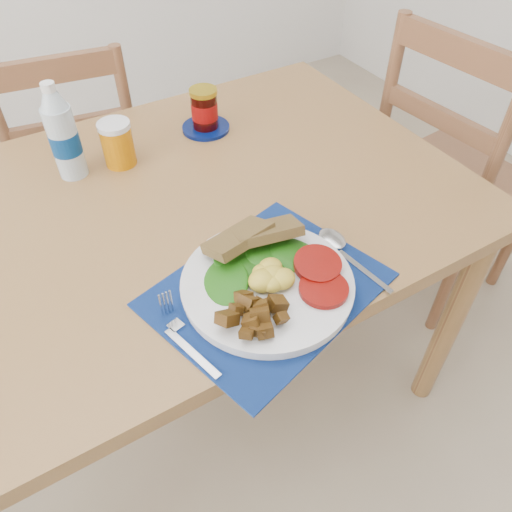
{
  "coord_description": "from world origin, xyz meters",
  "views": [
    {
      "loc": [
        -0.25,
        -0.63,
        1.44
      ],
      "look_at": [
        0.08,
        -0.08,
        0.8
      ],
      "focal_mm": 35.0,
      "sensor_mm": 36.0,
      "label": 1
    }
  ],
  "objects": [
    {
      "name": "placemat",
      "position": [
        0.08,
        -0.12,
        0.75
      ],
      "size": [
        0.47,
        0.41,
        0.0
      ],
      "primitive_type": "cube",
      "rotation": [
        0.0,
        0.0,
        0.27
      ],
      "color": "black",
      "rests_on": "table"
    },
    {
      "name": "ground",
      "position": [
        0.0,
        0.0,
        0.0
      ],
      "size": [
        4.0,
        4.0,
        0.0
      ],
      "primitive_type": "plane",
      "color": "gray",
      "rests_on": "ground"
    },
    {
      "name": "spoon",
      "position": [
        0.26,
        -0.11,
        0.76
      ],
      "size": [
        0.05,
        0.2,
        0.01
      ],
      "rotation": [
        0.0,
        0.0,
        0.12
      ],
      "color": "#B2B5BA",
      "rests_on": "placemat"
    },
    {
      "name": "fork",
      "position": [
        -0.1,
        -0.14,
        0.76
      ],
      "size": [
        0.04,
        0.19,
        0.0
      ],
      "rotation": [
        0.0,
        0.0,
        0.25
      ],
      "color": "#B2B5BA",
      "rests_on": "placemat"
    },
    {
      "name": "chair_end",
      "position": [
        0.94,
        0.18,
        0.59
      ],
      "size": [
        0.46,
        0.48,
        1.18
      ],
      "rotation": [
        0.0,
        0.0,
        1.67
      ],
      "color": "brown",
      "rests_on": "ground"
    },
    {
      "name": "water_bottle",
      "position": [
        -0.12,
        0.42,
        0.85
      ],
      "size": [
        0.07,
        0.07,
        0.23
      ],
      "color": "#ADBFCC",
      "rests_on": "table"
    },
    {
      "name": "jam_on_saucer",
      "position": [
        0.24,
        0.44,
        0.8
      ],
      "size": [
        0.12,
        0.12,
        0.11
      ],
      "color": "#04124B",
      "rests_on": "table"
    },
    {
      "name": "table",
      "position": [
        0.0,
        0.2,
        0.67
      ],
      "size": [
        1.4,
        0.9,
        0.75
      ],
      "color": "brown",
      "rests_on": "ground"
    },
    {
      "name": "juice_glass",
      "position": [
        -0.0,
        0.4,
        0.8
      ],
      "size": [
        0.07,
        0.07,
        0.1
      ],
      "primitive_type": "cylinder",
      "color": "#C06C05",
      "rests_on": "table"
    },
    {
      "name": "breakfast_plate",
      "position": [
        0.08,
        -0.13,
        0.78
      ],
      "size": [
        0.31,
        0.31,
        0.08
      ],
      "rotation": [
        0.0,
        0.0,
        0.05
      ],
      "color": "silver",
      "rests_on": "placemat"
    },
    {
      "name": "chair_far",
      "position": [
        -0.04,
        0.85,
        0.56
      ],
      "size": [
        0.46,
        0.44,
        1.09
      ],
      "rotation": [
        0.0,
        0.0,
        3.0
      ],
      "color": "brown",
      "rests_on": "ground"
    }
  ]
}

